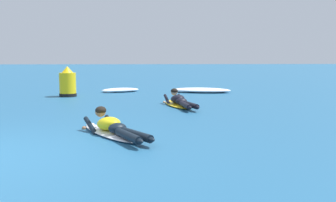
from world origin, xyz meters
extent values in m
plane|color=#235B84|center=(0.00, 10.00, 0.00)|extent=(120.00, 120.00, 0.00)
ellipsoid|color=silver|center=(1.78, 1.51, 0.04)|extent=(1.45, 2.08, 0.07)
ellipsoid|color=silver|center=(1.29, 2.38, 0.05)|extent=(0.25, 0.26, 0.06)
ellipsoid|color=yellow|center=(1.75, 1.55, 0.20)|extent=(0.67, 0.77, 0.35)
ellipsoid|color=black|center=(1.94, 1.21, 0.17)|extent=(0.43, 0.41, 0.20)
cylinder|color=black|center=(2.15, 0.67, 0.14)|extent=(0.50, 0.84, 0.14)
ellipsoid|color=black|center=(2.34, 0.28, 0.14)|extent=(0.19, 0.24, 0.08)
cylinder|color=black|center=(2.29, 0.74, 0.14)|extent=(0.58, 0.80, 0.14)
ellipsoid|color=black|center=(2.52, 0.38, 0.14)|extent=(0.19, 0.24, 0.08)
cylinder|color=black|center=(1.38, 1.77, 0.12)|extent=(0.34, 0.52, 0.32)
sphere|color=#8C6647|center=(1.21, 2.09, 0.02)|extent=(0.09, 0.09, 0.09)
cylinder|color=black|center=(1.78, 1.96, 0.12)|extent=(0.34, 0.52, 0.32)
sphere|color=#8C6647|center=(1.61, 2.26, 0.02)|extent=(0.09, 0.09, 0.09)
sphere|color=#8C6647|center=(1.56, 1.89, 0.38)|extent=(0.21, 0.21, 0.21)
ellipsoid|color=black|center=(1.57, 1.88, 0.41)|extent=(0.29, 0.28, 0.16)
ellipsoid|color=yellow|center=(3.45, 5.71, 0.04)|extent=(0.95, 2.01, 0.07)
ellipsoid|color=yellow|center=(3.28, 6.61, 0.05)|extent=(0.25, 0.24, 0.06)
ellipsoid|color=black|center=(3.44, 5.76, 0.20)|extent=(0.52, 0.72, 0.34)
ellipsoid|color=black|center=(3.52, 5.39, 0.17)|extent=(0.39, 0.34, 0.20)
cylinder|color=black|center=(3.56, 4.77, 0.14)|extent=(0.26, 0.94, 0.14)
ellipsoid|color=black|center=(3.63, 4.31, 0.14)|extent=(0.14, 0.24, 0.08)
cylinder|color=black|center=(3.72, 4.80, 0.14)|extent=(0.37, 0.93, 0.14)
ellipsoid|color=black|center=(3.83, 4.35, 0.14)|extent=(0.14, 0.24, 0.08)
cylinder|color=black|center=(3.16, 6.08, 0.12)|extent=(0.21, 0.63, 0.35)
sphere|color=tan|center=(3.08, 6.47, 0.02)|extent=(0.09, 0.09, 0.09)
cylinder|color=black|center=(3.59, 6.14, 0.12)|extent=(0.21, 0.63, 0.35)
sphere|color=tan|center=(3.52, 6.51, 0.02)|extent=(0.09, 0.09, 0.09)
sphere|color=tan|center=(3.37, 6.14, 0.38)|extent=(0.21, 0.21, 0.21)
ellipsoid|color=black|center=(3.37, 6.12, 0.41)|extent=(0.26, 0.24, 0.16)
ellipsoid|color=white|center=(4.79, 10.03, 0.10)|extent=(2.60, 1.60, 0.19)
ellipsoid|color=white|center=(5.41, 10.03, 0.07)|extent=(0.93, 0.63, 0.13)
ellipsoid|color=white|center=(4.06, 10.10, 0.05)|extent=(1.01, 0.90, 0.10)
ellipsoid|color=white|center=(1.48, 10.44, 0.08)|extent=(1.77, 1.33, 0.17)
ellipsoid|color=white|center=(1.80, 10.71, 0.06)|extent=(0.63, 0.47, 0.12)
ellipsoid|color=white|center=(1.07, 10.18, 0.05)|extent=(0.64, 0.49, 0.09)
cylinder|color=yellow|center=(-0.35, 8.70, 0.44)|extent=(0.60, 0.60, 0.87)
cone|color=yellow|center=(-0.35, 8.70, 0.99)|extent=(0.42, 0.42, 0.24)
cylinder|color=black|center=(-0.35, 8.70, 0.06)|extent=(0.63, 0.63, 0.12)
camera|label=1|loc=(2.40, -5.79, 1.46)|focal=41.69mm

